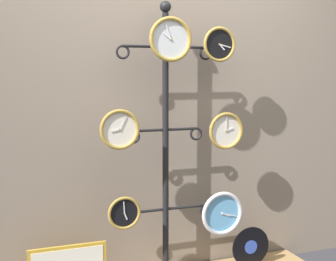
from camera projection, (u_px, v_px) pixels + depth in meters
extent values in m
cube|color=gray|center=(158.00, 88.00, 3.35)|extent=(4.40, 0.04, 2.80)
cylinder|color=black|center=(166.00, 151.00, 3.25)|extent=(0.04, 0.04, 1.89)
sphere|color=black|center=(165.00, 7.00, 3.13)|extent=(0.08, 0.08, 0.08)
cylinder|color=black|center=(144.00, 46.00, 3.11)|extent=(0.30, 0.02, 0.02)
torus|color=black|center=(123.00, 52.00, 3.07)|extent=(0.10, 0.02, 0.10)
cylinder|color=black|center=(186.00, 47.00, 3.22)|extent=(0.30, 0.02, 0.02)
torus|color=black|center=(206.00, 53.00, 3.27)|extent=(0.10, 0.02, 0.10)
cylinder|color=black|center=(150.00, 130.00, 3.19)|extent=(0.23, 0.02, 0.02)
torus|color=black|center=(133.00, 137.00, 3.16)|extent=(0.09, 0.02, 0.09)
cylinder|color=black|center=(181.00, 129.00, 3.27)|extent=(0.23, 0.02, 0.02)
torus|color=black|center=(196.00, 134.00, 3.32)|extent=(0.09, 0.02, 0.09)
cylinder|color=black|center=(144.00, 211.00, 3.25)|extent=(0.32, 0.02, 0.02)
torus|color=black|center=(122.00, 220.00, 3.20)|extent=(0.10, 0.02, 0.10)
cylinder|color=black|center=(186.00, 207.00, 3.36)|extent=(0.32, 0.02, 0.02)
torus|color=black|center=(206.00, 210.00, 3.41)|extent=(0.10, 0.02, 0.10)
cylinder|color=silver|center=(170.00, 39.00, 3.06)|extent=(0.27, 0.02, 0.27)
torus|color=#A58438|center=(171.00, 39.00, 3.04)|extent=(0.30, 0.03, 0.30)
cylinder|color=#A58438|center=(171.00, 39.00, 3.04)|extent=(0.02, 0.01, 0.02)
cube|color=silver|center=(167.00, 36.00, 3.03)|extent=(0.06, 0.00, 0.05)
cube|color=silver|center=(168.00, 31.00, 3.03)|extent=(0.04, 0.00, 0.10)
cylinder|color=black|center=(219.00, 45.00, 3.22)|extent=(0.22, 0.02, 0.22)
torus|color=#A58438|center=(220.00, 44.00, 3.21)|extent=(0.24, 0.02, 0.24)
cylinder|color=#A58438|center=(220.00, 44.00, 3.21)|extent=(0.01, 0.01, 0.01)
cube|color=silver|center=(222.00, 47.00, 3.22)|extent=(0.04, 0.00, 0.04)
cube|color=silver|center=(225.00, 46.00, 3.22)|extent=(0.09, 0.00, 0.03)
cylinder|color=silver|center=(119.00, 129.00, 3.01)|extent=(0.24, 0.02, 0.24)
torus|color=#A58438|center=(120.00, 130.00, 3.00)|extent=(0.26, 0.02, 0.26)
cylinder|color=#A58438|center=(120.00, 130.00, 3.00)|extent=(0.01, 0.01, 0.01)
cube|color=silver|center=(116.00, 131.00, 2.99)|extent=(0.06, 0.00, 0.02)
cube|color=silver|center=(123.00, 123.00, 3.00)|extent=(0.05, 0.00, 0.09)
cylinder|color=silver|center=(225.00, 131.00, 3.31)|extent=(0.24, 0.02, 0.24)
torus|color=#A58438|center=(226.00, 131.00, 3.30)|extent=(0.27, 0.02, 0.27)
cylinder|color=#A58438|center=(226.00, 131.00, 3.30)|extent=(0.01, 0.01, 0.01)
cube|color=silver|center=(230.00, 130.00, 3.30)|extent=(0.06, 0.00, 0.03)
cube|color=silver|center=(227.00, 124.00, 3.29)|extent=(0.01, 0.00, 0.09)
cylinder|color=black|center=(124.00, 213.00, 3.09)|extent=(0.20, 0.02, 0.20)
torus|color=#A58438|center=(124.00, 213.00, 3.08)|extent=(0.22, 0.02, 0.22)
cylinder|color=#A58438|center=(124.00, 213.00, 3.08)|extent=(0.01, 0.01, 0.01)
cube|color=silver|center=(126.00, 216.00, 3.08)|extent=(0.03, 0.00, 0.05)
cube|color=silver|center=(124.00, 207.00, 3.07)|extent=(0.01, 0.00, 0.08)
cylinder|color=#60A8DB|center=(221.00, 213.00, 3.38)|extent=(0.29, 0.02, 0.29)
torus|color=silver|center=(222.00, 214.00, 3.36)|extent=(0.32, 0.03, 0.32)
cylinder|color=silver|center=(222.00, 214.00, 3.36)|extent=(0.02, 0.01, 0.02)
cube|color=silver|center=(226.00, 215.00, 3.38)|extent=(0.07, 0.00, 0.03)
cube|color=silver|center=(229.00, 215.00, 3.38)|extent=(0.11, 0.00, 0.04)
cylinder|color=black|center=(251.00, 247.00, 3.49)|extent=(0.31, 0.01, 0.31)
cylinder|color=#334FB2|center=(251.00, 247.00, 3.49)|extent=(0.10, 0.00, 0.10)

